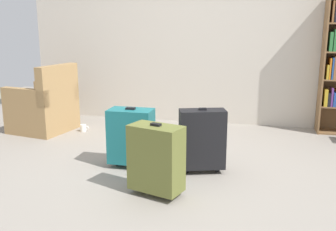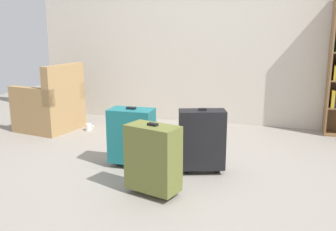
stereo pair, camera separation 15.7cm
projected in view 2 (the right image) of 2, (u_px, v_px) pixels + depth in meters
ground_plane at (171, 175)px, 3.68m from camera, size 9.08×9.08×0.00m
back_wall at (211, 32)px, 5.41m from camera, size 5.19×0.10×2.60m
armchair at (51, 107)px, 5.21m from camera, size 0.81×0.81×0.90m
mug at (89, 127)px, 5.21m from camera, size 0.12×0.08×0.10m
suitcase_olive at (153, 158)px, 3.18m from camera, size 0.49×0.35×0.62m
suitcase_teal at (132, 136)px, 3.84m from camera, size 0.44×0.25×0.61m
suitcase_black at (202, 140)px, 3.66m from camera, size 0.47×0.32×0.64m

